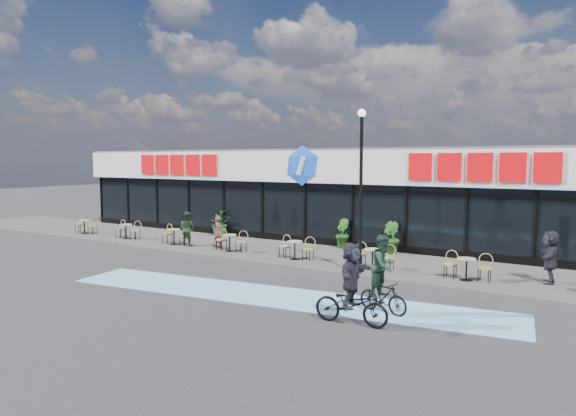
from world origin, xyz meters
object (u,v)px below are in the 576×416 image
Objects in this scene: patron_left at (218,232)px; cyclist_b at (383,278)px; potted_plant_right at (391,238)px; pedestrian_a at (550,257)px; patron_right at (187,229)px; lamp_post at (361,178)px; potted_plant_left at (219,223)px; bistro_set_0 at (86,225)px; cyclist_a at (351,291)px; potted_plant_mid at (342,233)px.

cyclist_b is (9.96, -5.09, 0.14)m from patron_left.
potted_plant_right is 0.79× the size of pedestrian_a.
cyclist_b is (11.53, -4.73, 0.06)m from patron_right.
potted_plant_left is at bearing 156.88° from lamp_post.
bistro_set_0 is at bearing -3.55° from patron_right.
potted_plant_left is at bearing 26.25° from bistro_set_0.
lamp_post is 2.69× the size of cyclist_b.
bistro_set_0 is 1.15× the size of potted_plant_left.
potted_plant_right reaches higher than bistro_set_0.
bistro_set_0 is at bearing 176.43° from lamp_post.
bistro_set_0 is at bearing -93.09° from pedestrian_a.
potted_plant_right is at bearing -115.48° from pedestrian_a.
cyclist_b reaches higher than potted_plant_right.
cyclist_a reaches higher than patron_right.
pedestrian_a reaches higher than patron_right.
cyclist_a is (18.64, -6.02, 0.30)m from bistro_set_0.
cyclist_a is 1.35m from cyclist_b.
lamp_post is 4.25× the size of potted_plant_left.
potted_plant_left is 3.74m from patron_left.
pedestrian_a is at bearing 61.86° from cyclist_a.
potted_plant_left is 9.53m from potted_plant_right.
cyclist_b is at bearing -70.33° from potted_plant_right.
cyclist_a is 0.97× the size of cyclist_b.
pedestrian_a is (15.79, -2.28, 0.19)m from potted_plant_left.
potted_plant_left is at bearing 179.93° from potted_plant_right.
lamp_post is at bearing -23.12° from potted_plant_left.
cyclist_a reaches higher than potted_plant_mid.
cyclist_b is at bearing 162.59° from patron_left.
cyclist_a is at bearing 147.93° from patron_right.
patron_right is (0.83, -3.22, 0.12)m from potted_plant_left.
potted_plant_right is at bearing -3.28° from potted_plant_mid.
cyclist_b reaches higher than potted_plant_mid.
patron_right is at bearing 151.70° from cyclist_a.
bistro_set_0 is 19.52m from cyclist_b.
lamp_post reaches higher than potted_plant_left.
patron_right is 0.75× the size of cyclist_b.
bistro_set_0 is (-16.60, 1.04, -2.89)m from lamp_post.
cyclist_b is at bearing -36.70° from pedestrian_a.
potted_plant_mid is 5.59m from patron_left.
cyclist_a is at bearing -74.70° from potted_plant_right.
potted_plant_left is (-10.02, 4.28, -2.68)m from lamp_post.
potted_plant_left is at bearing -178.99° from potted_plant_mid.
pedestrian_a is 0.81× the size of cyclist_b.
potted_plant_mid is 0.64× the size of cyclist_a.
lamp_post reaches higher than cyclist_a.
cyclist_b is at bearing -13.95° from bistro_set_0.
pedestrian_a is (5.77, 2.00, -2.49)m from lamp_post.
potted_plant_right is 0.86× the size of patron_right.
lamp_post is at bearing 112.23° from cyclist_a.
cyclist_a is (-3.73, -6.98, -0.10)m from pedestrian_a.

